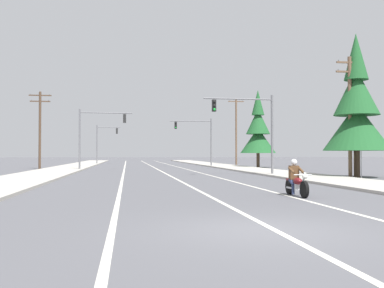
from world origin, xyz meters
name	(u,v)px	position (x,y,z in m)	size (l,w,h in m)	color
ground_plane	(262,230)	(0.00, 0.00, 0.00)	(400.00, 400.00, 0.00)	#515156
lane_stripe_center	(154,167)	(0.27, 45.00, 0.00)	(0.16, 100.00, 0.01)	beige
lane_stripe_left	(125,167)	(-3.25, 45.00, 0.00)	(0.16, 100.00, 0.01)	beige
lane_stripe_right	(178,167)	(3.38, 45.00, 0.00)	(0.16, 100.00, 0.01)	beige
sidewalk_kerb_right	(236,168)	(9.49, 40.00, 0.07)	(4.40, 110.00, 0.14)	#ADA89E
sidewalk_kerb_left	(66,168)	(-9.49, 40.00, 0.07)	(4.40, 110.00, 0.14)	#ADA89E
motorcycle_with_rider	(296,181)	(3.68, 7.30, 0.59)	(0.70, 2.19, 1.46)	black
traffic_signal_near_right	(252,122)	(6.53, 23.20, 4.13)	(5.48, 0.43, 6.20)	slate
traffic_signal_near_left	(95,130)	(-6.15, 36.19, 4.13)	(5.35, 0.61, 6.20)	slate
traffic_signal_mid_right	(199,135)	(6.16, 46.23, 4.13)	(5.46, 0.49, 6.20)	slate
traffic_signal_mid_left	(104,139)	(-6.68, 61.66, 4.02)	(3.74, 0.46, 6.20)	slate
utility_pole_right_near	(350,112)	(12.37, 19.21, 4.54)	(1.98, 0.26, 8.43)	brown
utility_pole_left_near	(40,127)	(-12.31, 40.02, 4.57)	(2.37, 0.26, 8.40)	#4C3828
utility_pole_right_far	(236,130)	(12.66, 52.56, 5.05)	(2.32, 0.26, 9.65)	brown
conifer_tree_right_verge_near	(356,111)	(13.00, 19.45, 4.66)	(4.62, 4.62, 10.18)	#423023
conifer_tree_right_verge_far	(258,132)	(12.72, 42.02, 4.32)	(4.28, 4.28, 9.42)	#4C3828
street_sign	(361,156)	(12.60, 18.16, 1.50)	(0.44, 0.07, 2.40)	gray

